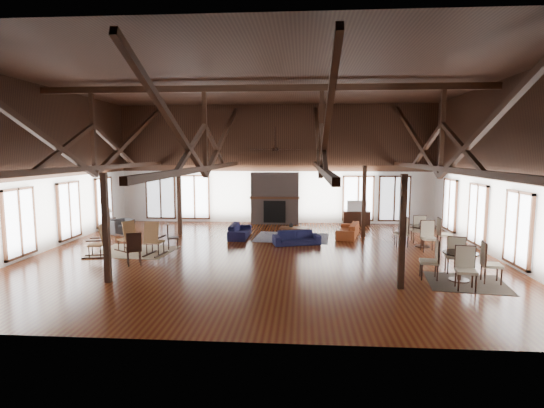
# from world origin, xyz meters

# --- Properties ---
(floor) EXTENTS (16.00, 16.00, 0.00)m
(floor) POSITION_xyz_m (0.00, 0.00, 0.00)
(floor) COLOR #5A2D13
(floor) RESTS_ON ground
(ceiling) EXTENTS (16.00, 14.00, 0.02)m
(ceiling) POSITION_xyz_m (0.00, 0.00, 6.00)
(ceiling) COLOR black
(ceiling) RESTS_ON wall_back
(wall_back) EXTENTS (16.00, 0.02, 6.00)m
(wall_back) POSITION_xyz_m (0.00, 7.00, 3.00)
(wall_back) COLOR silver
(wall_back) RESTS_ON floor
(wall_front) EXTENTS (16.00, 0.02, 6.00)m
(wall_front) POSITION_xyz_m (0.00, -7.00, 3.00)
(wall_front) COLOR silver
(wall_front) RESTS_ON floor
(wall_left) EXTENTS (0.02, 14.00, 6.00)m
(wall_left) POSITION_xyz_m (-8.00, 0.00, 3.00)
(wall_left) COLOR silver
(wall_left) RESTS_ON floor
(wall_right) EXTENTS (0.02, 14.00, 6.00)m
(wall_right) POSITION_xyz_m (8.00, 0.00, 3.00)
(wall_right) COLOR silver
(wall_right) RESTS_ON floor
(roof_truss) EXTENTS (15.60, 14.07, 3.14)m
(roof_truss) POSITION_xyz_m (0.00, 0.00, 4.03)
(roof_truss) COLOR black
(roof_truss) RESTS_ON wall_back
(post_grid) EXTENTS (8.16, 7.16, 3.05)m
(post_grid) POSITION_xyz_m (0.00, 0.00, 1.52)
(post_grid) COLOR black
(post_grid) RESTS_ON floor
(fireplace) EXTENTS (2.50, 0.69, 2.60)m
(fireplace) POSITION_xyz_m (0.00, 6.67, 1.29)
(fireplace) COLOR brown
(fireplace) RESTS_ON floor
(ceiling_fan) EXTENTS (1.60, 1.60, 0.75)m
(ceiling_fan) POSITION_xyz_m (0.50, -1.00, 3.73)
(ceiling_fan) COLOR black
(ceiling_fan) RESTS_ON roof_truss
(sofa_navy_front) EXTENTS (1.94, 1.16, 0.53)m
(sofa_navy_front) POSITION_xyz_m (1.17, 1.77, 0.27)
(sofa_navy_front) COLOR #131435
(sofa_navy_front) RESTS_ON floor
(sofa_navy_left) EXTENTS (1.95, 0.78, 0.57)m
(sofa_navy_left) POSITION_xyz_m (-1.27, 3.02, 0.28)
(sofa_navy_left) COLOR #141336
(sofa_navy_left) RESTS_ON floor
(sofa_orange) EXTENTS (2.14, 1.22, 0.59)m
(sofa_orange) POSITION_xyz_m (3.34, 3.47, 0.29)
(sofa_orange) COLOR brown
(sofa_orange) RESTS_ON floor
(coffee_table) EXTENTS (1.26, 0.75, 0.46)m
(coffee_table) POSITION_xyz_m (1.04, 3.01, 0.40)
(coffee_table) COLOR brown
(coffee_table) RESTS_ON floor
(vase) EXTENTS (0.25, 0.25, 0.20)m
(vase) POSITION_xyz_m (0.92, 3.07, 0.56)
(vase) COLOR #B2B2B2
(vase) RESTS_ON coffee_table
(armchair) EXTENTS (1.28, 1.29, 0.63)m
(armchair) POSITION_xyz_m (-6.71, 3.50, 0.32)
(armchair) COLOR #2B2B2D
(armchair) RESTS_ON floor
(side_table_lamp) EXTENTS (0.43, 0.43, 1.09)m
(side_table_lamp) POSITION_xyz_m (-7.60, 4.32, 0.41)
(side_table_lamp) COLOR black
(side_table_lamp) RESTS_ON floor
(rocking_chair_a) EXTENTS (0.99, 0.87, 1.13)m
(rocking_chair_a) POSITION_xyz_m (-4.97, 0.16, 0.53)
(rocking_chair_a) COLOR brown
(rocking_chair_a) RESTS_ON floor
(rocking_chair_b) EXTENTS (0.64, 1.01, 1.22)m
(rocking_chair_b) POSITION_xyz_m (-3.81, -0.41, 0.57)
(rocking_chair_b) COLOR brown
(rocking_chair_b) RESTS_ON floor
(rocking_chair_c) EXTENTS (0.96, 0.65, 1.14)m
(rocking_chair_c) POSITION_xyz_m (-5.59, -0.76, 0.54)
(rocking_chair_c) COLOR brown
(rocking_chair_c) RESTS_ON floor
(side_chair_a) EXTENTS (0.50, 0.50, 0.96)m
(side_chair_a) POSITION_xyz_m (-3.51, 0.59, 0.56)
(side_chair_a) COLOR black
(side_chair_a) RESTS_ON floor
(side_chair_b) EXTENTS (0.62, 0.62, 1.09)m
(side_chair_b) POSITION_xyz_m (-3.95, -1.77, 0.63)
(side_chair_b) COLOR black
(side_chair_b) RESTS_ON floor
(cafe_table_near) EXTENTS (2.22, 2.22, 1.13)m
(cafe_table_near) POSITION_xyz_m (5.81, -2.68, 0.57)
(cafe_table_near) COLOR black
(cafe_table_near) RESTS_ON floor
(cafe_table_far) EXTENTS (2.13, 2.13, 1.11)m
(cafe_table_far) POSITION_xyz_m (6.00, 1.70, 0.56)
(cafe_table_far) COLOR black
(cafe_table_far) RESTS_ON floor
(cup_near) EXTENTS (0.16, 0.16, 0.11)m
(cup_near) POSITION_xyz_m (5.80, -2.62, 0.87)
(cup_near) COLOR #B2B2B2
(cup_near) RESTS_ON cafe_table_near
(cup_far) EXTENTS (0.18, 0.18, 0.11)m
(cup_far) POSITION_xyz_m (5.92, 1.76, 0.86)
(cup_far) COLOR #B2B2B2
(cup_far) RESTS_ON cafe_table_far
(tv_console) EXTENTS (1.32, 0.49, 0.66)m
(tv_console) POSITION_xyz_m (4.12, 6.75, 0.33)
(tv_console) COLOR black
(tv_console) RESTS_ON floor
(television) EXTENTS (0.98, 0.22, 0.56)m
(television) POSITION_xyz_m (4.10, 6.75, 0.94)
(television) COLOR #B2B2B2
(television) RESTS_ON tv_console
(rug_tan) EXTENTS (2.86, 2.33, 0.01)m
(rug_tan) POSITION_xyz_m (-4.72, 0.16, 0.01)
(rug_tan) COLOR tan
(rug_tan) RESTS_ON floor
(rug_navy) EXTENTS (3.26, 2.56, 0.01)m
(rug_navy) POSITION_xyz_m (0.95, 3.12, 0.01)
(rug_navy) COLOR #191C46
(rug_navy) RESTS_ON floor
(rug_dark) EXTENTS (2.31, 2.15, 0.01)m
(rug_dark) POSITION_xyz_m (5.95, -2.87, 0.01)
(rug_dark) COLOR black
(rug_dark) RESTS_ON floor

